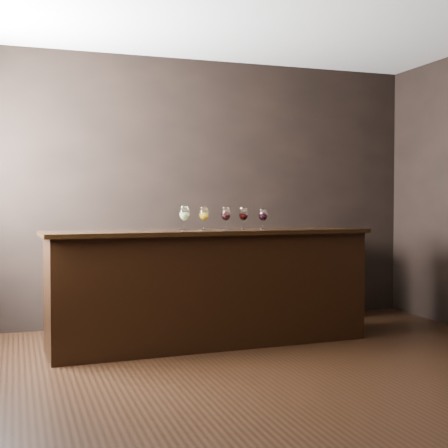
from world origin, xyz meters
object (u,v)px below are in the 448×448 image
object	(u,v)px
glass_white	(184,214)
glass_red_a	(226,214)
bar_counter	(210,289)
back_bar_shelf	(215,280)
glass_red_b	(244,215)
glass_red_c	(263,215)
glass_amber	(204,214)

from	to	relation	value
glass_white	glass_red_a	xyz separation A→B (m)	(0.37, -0.04, -0.01)
bar_counter	back_bar_shelf	distance (m)	0.93
glass_white	glass_red_b	world-z (taller)	glass_white
glass_red_a	glass_red_c	xyz separation A→B (m)	(0.36, -0.01, -0.01)
bar_counter	back_bar_shelf	size ratio (longest dim) A/B	1.11
back_bar_shelf	glass_red_a	world-z (taller)	glass_red_a
glass_red_b	glass_white	bearing A→B (deg)	178.47
glass_amber	glass_red_a	size ratio (longest dim) A/B	1.02
glass_amber	glass_red_a	world-z (taller)	glass_amber
back_bar_shelf	glass_amber	distance (m)	1.20
glass_red_a	glass_white	bearing A→B (deg)	173.80
bar_counter	glass_amber	distance (m)	0.68
bar_counter	glass_amber	size ratio (longest dim) A/B	13.74
bar_counter	glass_white	distance (m)	0.72
back_bar_shelf	glass_red_b	size ratio (longest dim) A/B	12.93
glass_red_a	glass_red_b	size ratio (longest dim) A/B	1.03
glass_amber	glass_red_b	bearing A→B (deg)	1.46
back_bar_shelf	glass_red_b	bearing A→B (deg)	-90.12
glass_amber	glass_red_c	distance (m)	0.56
glass_white	glass_red_a	distance (m)	0.38
back_bar_shelf	glass_red_c	bearing A→B (deg)	-79.07
glass_white	glass_red_b	xyz separation A→B (m)	(0.56, -0.01, -0.01)
glass_white	glass_red_a	size ratio (longest dim) A/B	1.05
glass_red_a	glass_red_b	distance (m)	0.18
glass_white	glass_red_a	world-z (taller)	glass_white
bar_counter	glass_red_b	size ratio (longest dim) A/B	14.33
glass_white	glass_amber	bearing A→B (deg)	-8.07
glass_white	glass_red_b	size ratio (longest dim) A/B	1.08
bar_counter	glass_red_a	size ratio (longest dim) A/B	13.95
back_bar_shelf	glass_red_a	bearing A→B (deg)	-101.56
glass_red_b	glass_amber	bearing A→B (deg)	-178.54
glass_red_b	bar_counter	bearing A→B (deg)	-179.50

